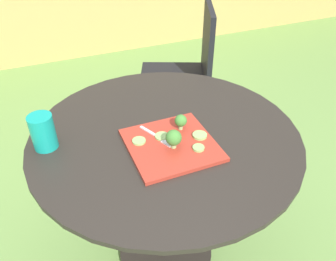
# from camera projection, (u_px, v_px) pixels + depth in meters

# --- Properties ---
(ground_plane) EXTENTS (12.00, 12.00, 0.00)m
(ground_plane) POSITION_uv_depth(u_px,v_px,m) (166.00, 253.00, 1.67)
(ground_plane) COLOR #70994C
(patio_table) EXTENTS (0.98, 0.98, 0.74)m
(patio_table) POSITION_uv_depth(u_px,v_px,m) (165.00, 181.00, 1.38)
(patio_table) COLOR #28231E
(patio_table) RESTS_ON ground_plane
(patio_chair) EXTENTS (0.58, 0.58, 0.90)m
(patio_chair) POSITION_uv_depth(u_px,v_px,m) (189.00, 66.00, 2.16)
(patio_chair) COLOR black
(patio_chair) RESTS_ON ground_plane
(salad_plate) EXTENTS (0.29, 0.29, 0.01)m
(salad_plate) POSITION_uv_depth(u_px,v_px,m) (171.00, 145.00, 1.17)
(salad_plate) COLOR #AD3323
(salad_plate) RESTS_ON patio_table
(drinking_glass) EXTENTS (0.08, 0.08, 0.12)m
(drinking_glass) POSITION_uv_depth(u_px,v_px,m) (43.00, 134.00, 1.14)
(drinking_glass) COLOR #149989
(drinking_glass) RESTS_ON patio_table
(fork) EXTENTS (0.08, 0.15, 0.00)m
(fork) POSITION_uv_depth(u_px,v_px,m) (159.00, 138.00, 1.19)
(fork) COLOR silver
(fork) RESTS_ON salad_plate
(broccoli_floret_0) EXTENTS (0.04, 0.04, 0.06)m
(broccoli_floret_0) POSITION_uv_depth(u_px,v_px,m) (181.00, 121.00, 1.21)
(broccoli_floret_0) COLOR #99B770
(broccoli_floret_0) RESTS_ON salad_plate
(broccoli_floret_1) EXTENTS (0.05, 0.05, 0.07)m
(broccoli_floret_1) POSITION_uv_depth(u_px,v_px,m) (174.00, 138.00, 1.13)
(broccoli_floret_1) COLOR #99B770
(broccoli_floret_1) RESTS_ON salad_plate
(cucumber_slice_0) EXTENTS (0.05, 0.05, 0.01)m
(cucumber_slice_0) POSITION_uv_depth(u_px,v_px,m) (162.00, 136.00, 1.19)
(cucumber_slice_0) COLOR #8EB766
(cucumber_slice_0) RESTS_ON salad_plate
(cucumber_slice_1) EXTENTS (0.05, 0.05, 0.01)m
(cucumber_slice_1) POSITION_uv_depth(u_px,v_px,m) (139.00, 141.00, 1.17)
(cucumber_slice_1) COLOR #8EB766
(cucumber_slice_1) RESTS_ON salad_plate
(cucumber_slice_2) EXTENTS (0.04, 0.04, 0.01)m
(cucumber_slice_2) POSITION_uv_depth(u_px,v_px,m) (198.00, 148.00, 1.14)
(cucumber_slice_2) COLOR #8EB766
(cucumber_slice_2) RESTS_ON salad_plate
(cucumber_slice_3) EXTENTS (0.05, 0.05, 0.01)m
(cucumber_slice_3) POSITION_uv_depth(u_px,v_px,m) (200.00, 135.00, 1.19)
(cucumber_slice_3) COLOR #8EB766
(cucumber_slice_3) RESTS_ON salad_plate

